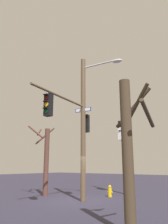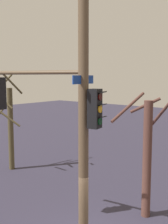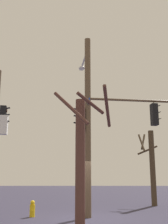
# 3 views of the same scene
# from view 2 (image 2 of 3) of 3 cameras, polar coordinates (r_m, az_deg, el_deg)

# --- Properties ---
(main_signal_pole_assembly) EXTENTS (3.19, 5.33, 8.72)m
(main_signal_pole_assembly) POSITION_cam_2_polar(r_m,az_deg,el_deg) (8.24, -3.25, 2.24)
(main_signal_pole_assembly) COLOR brown
(main_signal_pole_assembly) RESTS_ON ground
(bare_tree_behind_pole) EXTENTS (1.97, 2.12, 4.77)m
(bare_tree_behind_pole) POSITION_cam_2_polar(r_m,az_deg,el_deg) (11.27, 12.42, -8.02)
(bare_tree_behind_pole) COLOR brown
(bare_tree_behind_pole) RESTS_ON ground
(bare_tree_corner) EXTENTS (1.96, 1.97, 5.60)m
(bare_tree_corner) POSITION_cam_2_polar(r_m,az_deg,el_deg) (16.95, -14.62, -2.35)
(bare_tree_corner) COLOR #493F28
(bare_tree_corner) RESTS_ON ground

